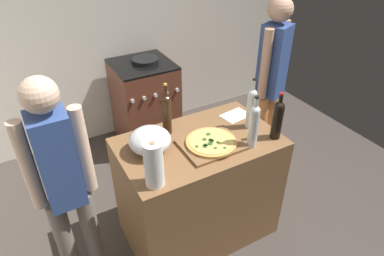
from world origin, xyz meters
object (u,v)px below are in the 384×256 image
(pizza, at_px, (211,142))
(paper_towel_roll, at_px, (154,164))
(stove, at_px, (145,103))
(person_in_stripes, at_px, (64,185))
(wine_bottle_green, at_px, (251,107))
(mixing_bowl, at_px, (150,140))
(wine_bottle_dark, at_px, (167,113))
(person_in_red, at_px, (270,81))
(wine_bottle_clear, at_px, (278,118))
(wine_bottle_amber, at_px, (254,124))

(pizza, bearing_deg, paper_towel_roll, -161.66)
(stove, distance_m, person_in_stripes, 1.80)
(person_in_stripes, bearing_deg, wine_bottle_green, -0.42)
(pizza, bearing_deg, mixing_bowl, 158.91)
(pizza, height_order, wine_bottle_green, wine_bottle_green)
(wine_bottle_dark, height_order, person_in_red, person_in_red)
(wine_bottle_dark, bearing_deg, pizza, -57.23)
(paper_towel_roll, distance_m, wine_bottle_clear, 0.92)
(paper_towel_roll, relative_size, person_in_red, 0.18)
(pizza, height_order, person_in_stripes, person_in_stripes)
(stove, relative_size, person_in_red, 0.58)
(wine_bottle_dark, xyz_separation_m, stove, (0.29, 1.19, -0.59))
(paper_towel_roll, relative_size, person_in_stripes, 0.19)
(wine_bottle_dark, bearing_deg, wine_bottle_green, -21.66)
(wine_bottle_green, relative_size, wine_bottle_dark, 1.00)
(person_in_stripes, bearing_deg, person_in_red, 12.12)
(wine_bottle_amber, bearing_deg, person_in_stripes, 169.96)
(wine_bottle_amber, bearing_deg, wine_bottle_clear, 0.67)
(wine_bottle_clear, xyz_separation_m, wine_bottle_amber, (-0.21, -0.00, 0.01))
(person_in_stripes, bearing_deg, stove, 53.13)
(paper_towel_roll, height_order, stove, paper_towel_roll)
(mixing_bowl, bearing_deg, wine_bottle_amber, -24.34)
(wine_bottle_dark, xyz_separation_m, person_in_red, (1.09, 0.19, -0.09))
(mixing_bowl, height_order, wine_bottle_amber, wine_bottle_amber)
(pizza, distance_m, wine_bottle_clear, 0.48)
(stove, xyz_separation_m, person_in_red, (0.80, -1.00, 0.49))
(paper_towel_roll, distance_m, wine_bottle_amber, 0.72)
(wine_bottle_green, xyz_separation_m, wine_bottle_dark, (-0.56, 0.22, -0.00))
(pizza, xyz_separation_m, mixing_bowl, (-0.38, 0.15, 0.05))
(mixing_bowl, distance_m, wine_bottle_green, 0.76)
(wine_bottle_green, bearing_deg, pizza, -169.64)
(stove, bearing_deg, mixing_bowl, -109.78)
(mixing_bowl, distance_m, wine_bottle_clear, 0.87)
(wine_bottle_green, bearing_deg, wine_bottle_amber, -123.74)
(stove, bearing_deg, paper_towel_roll, -109.59)
(wine_bottle_green, bearing_deg, wine_bottle_dark, 158.34)
(wine_bottle_dark, height_order, wine_bottle_amber, wine_bottle_dark)
(wine_bottle_amber, relative_size, person_in_stripes, 0.24)
(wine_bottle_clear, distance_m, wine_bottle_amber, 0.21)
(wine_bottle_green, distance_m, person_in_stripes, 1.33)
(wine_bottle_dark, distance_m, person_in_stripes, 0.81)
(mixing_bowl, height_order, wine_bottle_dark, wine_bottle_dark)
(person_in_red, bearing_deg, mixing_bowl, -165.57)
(paper_towel_roll, height_order, person_in_stripes, person_in_stripes)
(mixing_bowl, distance_m, person_in_stripes, 0.58)
(wine_bottle_green, relative_size, stove, 0.40)
(pizza, xyz_separation_m, paper_towel_roll, (-0.48, -0.16, 0.11))
(person_in_red, bearing_deg, wine_bottle_amber, -137.66)
(wine_bottle_green, xyz_separation_m, stove, (-0.27, 1.41, -0.59))
(paper_towel_roll, bearing_deg, pizza, 18.34)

